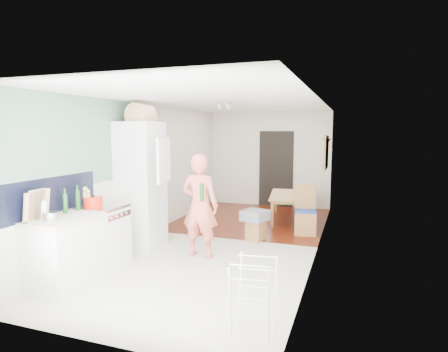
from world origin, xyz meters
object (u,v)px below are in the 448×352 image
Objects in this scene: dining_table at (293,210)px; dining_chair at (305,210)px; stool at (256,230)px; drying_rack at (254,297)px; person at (200,196)px.

dining_table is 1.18m from dining_chair.
drying_rack is (0.78, -3.12, 0.19)m from stool.
person is 2.48m from drying_rack.
drying_rack reaches higher than dining_table.
stool is at bearing 158.72° from dining_table.
drying_rack is (0.38, -4.89, 0.13)m from dining_table.
dining_table is (1.02, 2.92, -0.73)m from person.
person is 3.18m from dining_table.
stool is (-0.40, -1.77, -0.06)m from dining_table.
dining_table is 4.90m from drying_rack.
drying_rack reaches higher than stool.
dining_chair reaches higher than dining_table.
dining_chair is 1.10m from stool.
stool is (0.62, 1.15, -0.79)m from person.
dining_chair is at bearing -127.67° from person.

